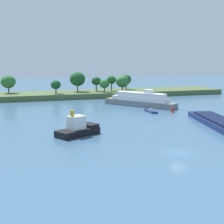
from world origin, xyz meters
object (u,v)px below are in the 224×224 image
object	(u,v)px
channel_buoy_red	(173,110)
tugboat	(78,129)
white_riverboat	(140,100)
fishing_skiff	(151,111)

from	to	relation	value
channel_buoy_red	tugboat	bearing A→B (deg)	-148.70
tugboat	white_riverboat	size ratio (longest dim) A/B	0.43
fishing_skiff	channel_buoy_red	size ratio (longest dim) A/B	3.28
tugboat	channel_buoy_red	world-z (taller)	tugboat
tugboat	channel_buoy_red	xyz separation A→B (m)	(30.61, 18.61, -0.51)
channel_buoy_red	white_riverboat	bearing A→B (deg)	106.10
tugboat	fishing_skiff	xyz separation A→B (m)	(25.15, 21.24, -1.07)
fishing_skiff	tugboat	bearing A→B (deg)	-139.82
tugboat	white_riverboat	distance (m)	42.03
fishing_skiff	channel_buoy_red	world-z (taller)	channel_buoy_red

